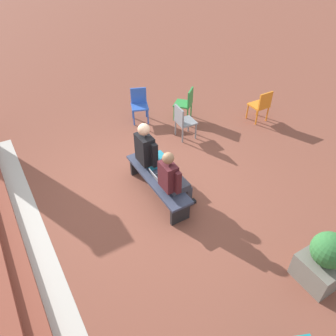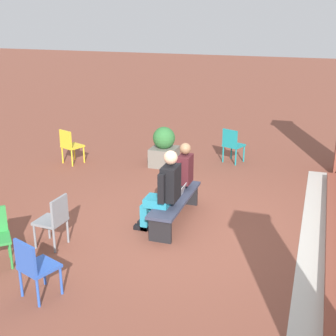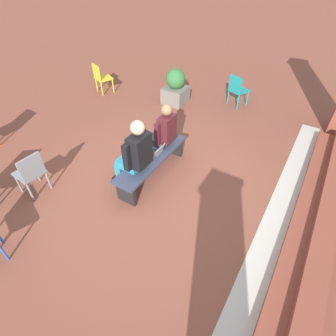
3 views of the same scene
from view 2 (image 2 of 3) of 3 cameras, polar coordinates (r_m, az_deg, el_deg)
ground_plane at (r=8.02m, az=1.38°, el=-7.38°), size 60.00×60.00×0.00m
concrete_strip at (r=7.97m, az=17.19°, el=-8.45°), size 7.00×0.40×0.01m
bench at (r=8.13m, az=0.89°, el=-4.25°), size 1.80×0.44×0.45m
person_student at (r=8.43m, az=1.41°, el=-0.85°), size 0.52×0.66×1.31m
person_adult at (r=7.66m, az=-0.48°, el=-2.59°), size 0.58×0.74×1.41m
laptop at (r=8.14m, az=1.15°, el=-3.10°), size 0.32×0.29×0.21m
plastic_chair_far_right at (r=7.47m, az=-13.71°, el=-5.98°), size 0.45×0.45×0.84m
plastic_chair_far_left at (r=11.35m, az=-11.88°, el=2.83°), size 0.55×0.55×0.84m
plastic_chair_near_bench_right at (r=6.27m, az=-16.02°, el=-11.31°), size 0.54×0.54×0.84m
plastic_chair_by_pillar at (r=11.28m, az=7.83°, el=2.97°), size 0.55×0.55×0.84m
planter at (r=10.98m, az=-0.49°, el=2.47°), size 0.60×0.60×0.94m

